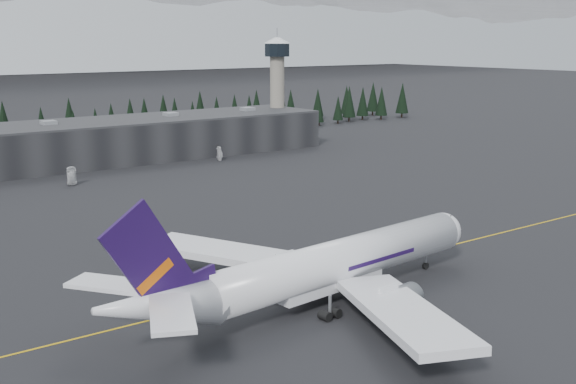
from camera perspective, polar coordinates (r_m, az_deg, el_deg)
ground at (r=123.46m, az=5.55°, el=-5.65°), size 1400.00×1400.00×0.00m
taxiline at (r=122.05m, az=6.19°, el=-5.87°), size 400.00×0.40×0.02m
terminal at (r=228.46m, az=-15.90°, el=3.76°), size 160.00×30.00×12.60m
control_tower at (r=264.96m, az=-0.86°, el=9.02°), size 10.00×10.00×37.70m
treeline at (r=263.02m, az=-18.80°, el=4.88°), size 360.00×20.00×15.00m
jet_main at (r=102.08m, az=2.04°, el=-6.14°), size 67.21×61.81×19.77m
gse_vehicle_a at (r=195.46m, az=-16.70°, el=0.71°), size 3.30×5.39×1.39m
gse_vehicle_b at (r=226.30m, az=-5.39°, el=2.68°), size 4.68×2.22×1.55m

